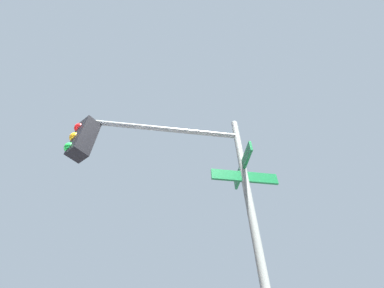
# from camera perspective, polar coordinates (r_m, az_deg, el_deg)

# --- Properties ---
(traffic_signal_near) EXTENTS (2.49, 2.53, 5.64)m
(traffic_signal_near) POSITION_cam_1_polar(r_m,az_deg,el_deg) (4.05, -5.45, -8.23)
(traffic_signal_near) COLOR slate
(traffic_signal_near) RESTS_ON ground_plane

